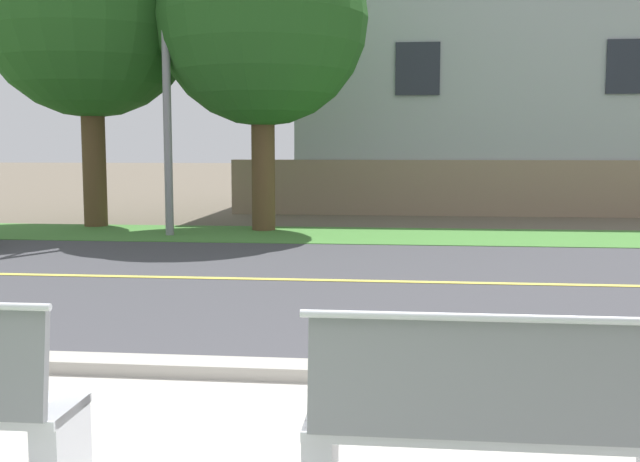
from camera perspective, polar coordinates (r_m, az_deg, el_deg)
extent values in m
plane|color=#665B4C|center=(11.30, 0.91, -2.44)|extent=(140.00, 140.00, 0.00)
cube|color=#ADA89E|center=(5.81, -4.27, -10.36)|extent=(44.00, 0.30, 0.11)
cube|color=#424247|center=(9.82, 0.11, -3.74)|extent=(52.00, 8.00, 0.01)
cube|color=#E0CC4C|center=(9.82, 0.11, -3.71)|extent=(48.00, 0.14, 0.01)
cube|color=#478438|center=(14.82, 2.17, -0.32)|extent=(48.00, 2.80, 0.02)
cube|color=silver|center=(4.12, -18.83, -15.29)|extent=(0.14, 0.40, 0.45)
cube|color=silver|center=(3.79, 0.07, -16.91)|extent=(0.14, 0.40, 0.45)
cube|color=silver|center=(3.72, 12.67, -14.20)|extent=(1.72, 0.44, 0.05)
cube|color=slate|center=(3.45, 13.15, -10.89)|extent=(1.65, 0.12, 0.52)
cylinder|color=silver|center=(3.37, 13.29, -6.38)|extent=(1.72, 0.04, 0.04)
cylinder|color=gray|center=(15.11, -11.52, 13.72)|extent=(0.16, 0.16, 7.39)
cylinder|color=brown|center=(17.14, -16.62, 5.20)|extent=(0.50, 0.50, 2.93)
sphere|color=#23561E|center=(17.39, -16.97, 15.87)|extent=(4.69, 4.69, 4.69)
cylinder|color=brown|center=(15.68, -4.29, 4.91)|extent=(0.48, 0.48, 2.68)
sphere|color=#23561E|center=(15.88, -4.38, 15.59)|extent=(4.28, 4.28, 4.28)
cube|color=gray|center=(19.46, 12.50, 3.17)|extent=(13.00, 0.36, 1.40)
cube|color=#A3ADB2|center=(22.76, 13.68, 10.18)|extent=(11.30, 6.40, 6.65)
cube|color=#232833|center=(19.39, 7.35, 12.00)|extent=(1.10, 0.06, 1.30)
cube|color=#232833|center=(20.13, 22.27, 11.37)|extent=(1.10, 0.06, 1.30)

